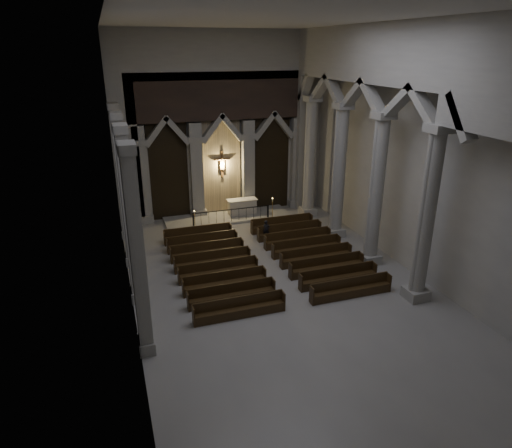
# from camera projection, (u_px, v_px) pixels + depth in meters

# --- Properties ---
(room) EXTENTS (24.00, 24.10, 12.00)m
(room) POSITION_uv_depth(u_px,v_px,m) (290.00, 132.00, 19.05)
(room) COLOR gray
(room) RESTS_ON ground
(sanctuary_wall) EXTENTS (14.00, 0.77, 12.00)m
(sanctuary_wall) POSITION_uv_depth(u_px,v_px,m) (221.00, 118.00, 29.61)
(sanctuary_wall) COLOR #A19E96
(sanctuary_wall) RESTS_ON ground
(right_arcade) EXTENTS (1.00, 24.00, 12.00)m
(right_arcade) POSITION_uv_depth(u_px,v_px,m) (386.00, 116.00, 21.77)
(right_arcade) COLOR #A19E96
(right_arcade) RESTS_ON ground
(left_pilasters) EXTENTS (0.60, 13.00, 8.03)m
(left_pilasters) POSITION_uv_depth(u_px,v_px,m) (127.00, 206.00, 21.49)
(left_pilasters) COLOR #A19E96
(left_pilasters) RESTS_ON ground
(sanctuary_step) EXTENTS (8.50, 2.60, 0.15)m
(sanctuary_step) POSITION_uv_depth(u_px,v_px,m) (227.00, 217.00, 31.15)
(sanctuary_step) COLOR #A19E96
(sanctuary_step) RESTS_ON ground
(altar) EXTENTS (2.05, 0.82, 1.04)m
(altar) POSITION_uv_depth(u_px,v_px,m) (242.00, 206.00, 31.40)
(altar) COLOR #BAB4A4
(altar) RESTS_ON sanctuary_step
(altar_rail) EXTENTS (5.19, 0.09, 1.02)m
(altar_rail) POSITION_uv_depth(u_px,v_px,m) (231.00, 214.00, 29.99)
(altar_rail) COLOR black
(altar_rail) RESTS_ON ground
(candle_stand_left) EXTENTS (0.24, 0.24, 1.40)m
(candle_stand_left) POSITION_uv_depth(u_px,v_px,m) (195.00, 226.00, 28.78)
(candle_stand_left) COLOR #AE8635
(candle_stand_left) RESTS_ON ground
(candle_stand_right) EXTENTS (0.27, 0.27, 1.59)m
(candle_stand_right) POSITION_uv_depth(u_px,v_px,m) (272.00, 214.00, 30.64)
(candle_stand_right) COLOR #AE8635
(candle_stand_right) RESTS_ON ground
(pews) EXTENTS (9.47, 9.19, 0.91)m
(pews) POSITION_uv_depth(u_px,v_px,m) (265.00, 260.00, 24.32)
(pews) COLOR black
(pews) RESTS_ON ground
(worshipper) EXTENTS (0.51, 0.39, 1.24)m
(worshipper) POSITION_uv_depth(u_px,v_px,m) (266.00, 230.00, 27.42)
(worshipper) COLOR black
(worshipper) RESTS_ON ground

